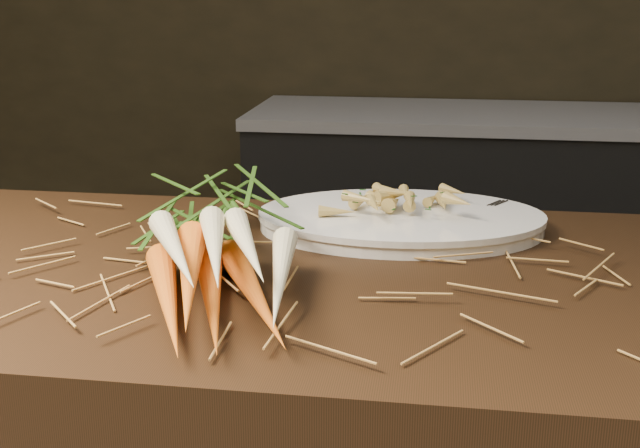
# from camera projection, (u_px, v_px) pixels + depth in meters

# --- Properties ---
(back_counter) EXTENTS (1.82, 0.62, 0.84)m
(back_counter) POSITION_uv_depth(u_px,v_px,m) (500.00, 225.00, 2.96)
(back_counter) COLOR black
(back_counter) RESTS_ON ground
(straw_bedding) EXTENTS (1.40, 0.60, 0.02)m
(straw_bedding) POSITION_uv_depth(u_px,v_px,m) (387.00, 266.00, 1.08)
(straw_bedding) COLOR #AF7F3C
(straw_bedding) RESTS_ON main_counter
(root_veg_bunch) EXTENTS (0.35, 0.59, 0.11)m
(root_veg_bunch) POSITION_uv_depth(u_px,v_px,m) (206.00, 232.00, 1.09)
(root_veg_bunch) COLOR orange
(root_veg_bunch) RESTS_ON main_counter
(serving_platter) EXTENTS (0.47, 0.33, 0.02)m
(serving_platter) POSITION_uv_depth(u_px,v_px,m) (401.00, 223.00, 1.27)
(serving_platter) COLOR white
(serving_platter) RESTS_ON main_counter
(roasted_veg_heap) EXTENTS (0.23, 0.17, 0.05)m
(roasted_veg_heap) POSITION_uv_depth(u_px,v_px,m) (401.00, 200.00, 1.26)
(roasted_veg_heap) COLOR #A6873F
(roasted_veg_heap) RESTS_ON serving_platter
(serving_fork) EXTENTS (0.10, 0.15, 0.00)m
(serving_fork) POSITION_uv_depth(u_px,v_px,m) (504.00, 220.00, 1.23)
(serving_fork) COLOR silver
(serving_fork) RESTS_ON serving_platter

